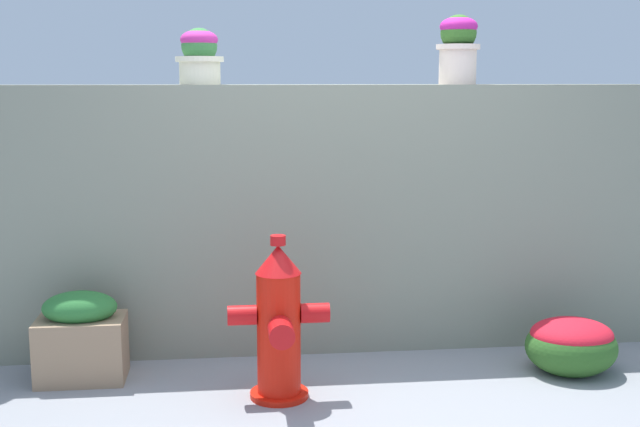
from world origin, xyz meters
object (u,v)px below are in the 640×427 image
at_px(potted_plant_2, 458,45).
at_px(planter_box, 81,338).
at_px(potted_plant_1, 199,55).
at_px(flower_bush_left, 571,343).
at_px(fire_hydrant, 279,325).

relative_size(potted_plant_2, planter_box, 0.82).
bearing_deg(potted_plant_2, planter_box, -168.38).
bearing_deg(potted_plant_2, potted_plant_1, -179.34).
xyz_separation_m(flower_bush_left, planter_box, (-2.73, 0.19, 0.07)).
height_order(potted_plant_1, fire_hydrant, potted_plant_1).
distance_m(potted_plant_2, flower_bush_left, 1.87).
bearing_deg(potted_plant_2, flower_bush_left, -50.80).
height_order(potted_plant_1, flower_bush_left, potted_plant_1).
height_order(fire_hydrant, flower_bush_left, fire_hydrant).
height_order(potted_plant_1, potted_plant_2, potted_plant_2).
xyz_separation_m(potted_plant_1, flower_bush_left, (2.06, -0.62, -1.61)).
bearing_deg(potted_plant_1, fire_hydrant, -63.97).
bearing_deg(fire_hydrant, planter_box, 160.37).
distance_m(flower_bush_left, planter_box, 2.74).
bearing_deg(flower_bush_left, planter_box, 176.12).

